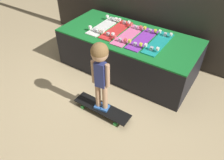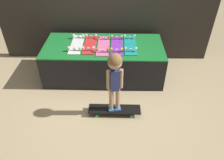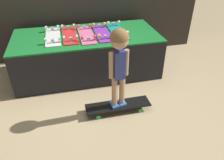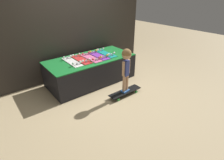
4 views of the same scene
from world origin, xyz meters
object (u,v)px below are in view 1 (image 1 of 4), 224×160
object	(u,v)px
skateboard_teal_on_rack	(158,43)
child	(100,66)
skateboard_on_floor	(102,108)
skateboard_pink_on_rack	(128,35)
skateboard_red_on_rack	(116,29)
skateboard_purple_on_rack	(143,39)
skateboard_white_on_rack	(104,26)

from	to	relation	value
skateboard_teal_on_rack	child	distance (m)	1.08
skateboard_teal_on_rack	skateboard_on_floor	bearing A→B (deg)	-103.69
child	skateboard_teal_on_rack	bearing A→B (deg)	67.30
skateboard_pink_on_rack	skateboard_red_on_rack	bearing A→B (deg)	168.67
skateboard_purple_on_rack	skateboard_white_on_rack	bearing A→B (deg)	177.81
skateboard_pink_on_rack	skateboard_purple_on_rack	distance (m)	0.24
skateboard_red_on_rack	skateboard_purple_on_rack	distance (m)	0.47
skateboard_red_on_rack	skateboard_purple_on_rack	xyz separation A→B (m)	(0.47, -0.03, 0.00)
skateboard_white_on_rack	skateboard_pink_on_rack	xyz separation A→B (m)	(0.47, -0.04, 0.00)
skateboard_red_on_rack	skateboard_pink_on_rack	world-z (taller)	same
skateboard_red_on_rack	skateboard_teal_on_rack	distance (m)	0.71
skateboard_red_on_rack	skateboard_purple_on_rack	bearing A→B (deg)	-3.95
skateboard_teal_on_rack	skateboard_on_floor	distance (m)	1.21
child	skateboard_white_on_rack	bearing A→B (deg)	114.37
skateboard_teal_on_rack	skateboard_pink_on_rack	bearing A→B (deg)	-175.53
skateboard_white_on_rack	skateboard_teal_on_rack	xyz separation A→B (m)	(0.94, -0.00, 0.00)
skateboard_red_on_rack	child	distance (m)	1.15
skateboard_red_on_rack	skateboard_purple_on_rack	size ratio (longest dim) A/B	1.00
skateboard_teal_on_rack	child	bearing A→B (deg)	-103.69
skateboard_purple_on_rack	child	world-z (taller)	child
skateboard_red_on_rack	skateboard_on_floor	distance (m)	1.27
skateboard_purple_on_rack	child	distance (m)	1.03
skateboard_red_on_rack	skateboard_teal_on_rack	bearing A→B (deg)	-0.84
skateboard_red_on_rack	skateboard_pink_on_rack	distance (m)	0.24
skateboard_teal_on_rack	skateboard_on_floor	world-z (taller)	skateboard_teal_on_rack
skateboard_white_on_rack	skateboard_purple_on_rack	size ratio (longest dim) A/B	1.00
skateboard_purple_on_rack	skateboard_on_floor	size ratio (longest dim) A/B	0.89
skateboard_on_floor	skateboard_purple_on_rack	bearing A→B (deg)	88.99
skateboard_white_on_rack	skateboard_on_floor	xyz separation A→B (m)	(0.69, -1.05, -0.56)
skateboard_red_on_rack	skateboard_on_floor	bearing A→B (deg)	-66.67
child	skateboard_red_on_rack	bearing A→B (deg)	104.32
skateboard_purple_on_rack	skateboard_on_floor	xyz separation A→B (m)	(-0.02, -1.02, -0.56)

